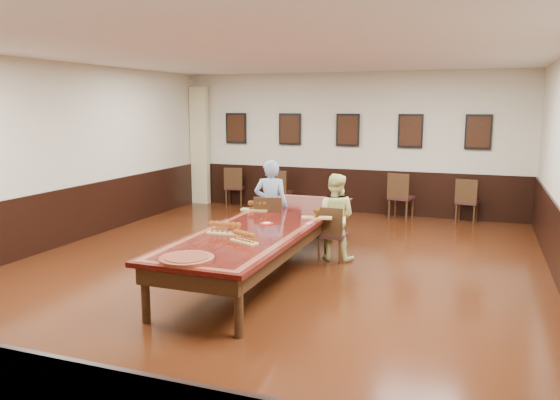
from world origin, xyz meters
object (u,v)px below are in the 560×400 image
at_px(spare_chair_b, 280,191).
at_px(person_woman, 335,217).
at_px(chair_woman, 333,233).
at_px(carved_platter, 187,259).
at_px(spare_chair_a, 235,186).
at_px(spare_chair_d, 467,201).
at_px(person_man, 271,206).
at_px(chair_man, 270,224).
at_px(spare_chair_c, 401,196).
at_px(conference_table, 268,231).

bearing_deg(spare_chair_b, person_woman, 123.87).
xyz_separation_m(chair_woman, carved_platter, (-0.85, -3.10, 0.33)).
relative_size(spare_chair_a, spare_chair_d, 1.02).
xyz_separation_m(spare_chair_a, person_woman, (3.53, -3.80, 0.21)).
bearing_deg(spare_chair_a, person_man, 109.68).
bearing_deg(spare_chair_d, chair_man, 59.07).
bearing_deg(spare_chair_b, chair_man, 109.12).
bearing_deg(spare_chair_a, spare_chair_d, 165.58).
distance_m(spare_chair_a, carved_platter, 7.50).
height_order(spare_chair_a, person_man, person_man).
bearing_deg(carved_platter, spare_chair_d, 68.11).
bearing_deg(chair_man, spare_chair_c, -126.13).
height_order(spare_chair_b, spare_chair_d, spare_chair_b).
relative_size(chair_woman, spare_chair_a, 0.93).
bearing_deg(person_man, person_woman, 164.43).
relative_size(chair_man, chair_woman, 1.10).
xyz_separation_m(chair_woman, person_man, (-1.12, 0.18, 0.34)).
bearing_deg(carved_platter, person_woman, 75.15).
xyz_separation_m(spare_chair_d, carved_platter, (-2.77, -6.89, 0.30)).
relative_size(spare_chair_d, carved_platter, 1.29).
height_order(spare_chair_a, person_woman, person_woman).
height_order(spare_chair_c, person_man, person_man).
bearing_deg(chair_woman, person_woman, -90.00).
xyz_separation_m(spare_chair_d, person_man, (-3.04, -3.60, 0.31)).
relative_size(spare_chair_a, carved_platter, 1.31).
height_order(spare_chair_b, carved_platter, spare_chair_b).
bearing_deg(spare_chair_a, carved_platter, 97.71).
bearing_deg(chair_woman, chair_man, -2.80).
xyz_separation_m(spare_chair_c, conference_table, (-1.31, -4.55, 0.10)).
xyz_separation_m(spare_chair_b, conference_table, (1.47, -4.49, 0.12)).
height_order(chair_woman, spare_chair_a, spare_chair_a).
bearing_deg(chair_man, carved_platter, 83.37).
height_order(chair_man, spare_chair_b, chair_man).
distance_m(chair_woman, spare_chair_a, 5.25).
bearing_deg(spare_chair_c, chair_woman, 93.20).
distance_m(person_man, carved_platter, 3.29).
bearing_deg(spare_chair_d, carved_platter, 76.36).
distance_m(spare_chair_a, spare_chair_c, 4.10).
relative_size(spare_chair_c, carved_platter, 1.40).
relative_size(chair_woman, spare_chair_c, 0.87).
distance_m(spare_chair_d, person_woman, 4.17).
bearing_deg(carved_platter, spare_chair_b, 101.58).
distance_m(chair_man, person_man, 0.31).
xyz_separation_m(chair_woman, spare_chair_c, (0.56, 3.66, 0.07)).
distance_m(person_man, person_woman, 1.13).
xyz_separation_m(chair_man, conference_table, (0.35, -0.97, 0.12)).
relative_size(person_woman, conference_table, 0.28).
distance_m(spare_chair_b, spare_chair_d, 4.14).
bearing_deg(spare_chair_d, spare_chair_b, 10.82).
relative_size(chair_man, conference_table, 0.20).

